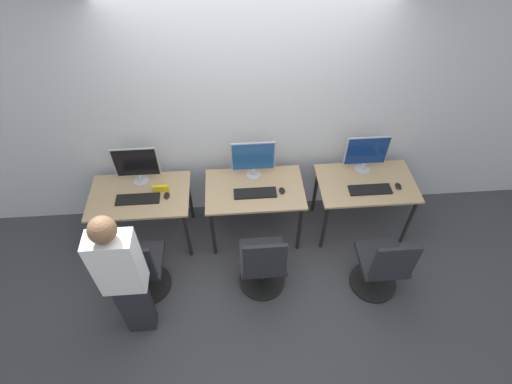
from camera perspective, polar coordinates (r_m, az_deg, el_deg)
name	(u,v)px	position (r m, az deg, el deg)	size (l,w,h in m)	color
ground_plane	(257,254)	(4.50, 0.12, -8.81)	(20.00, 20.00, 0.00)	#3D3D42
wall_back	(251,109)	(4.03, -0.69, 11.83)	(12.00, 0.05, 2.80)	silver
desk_left	(141,201)	(4.31, -16.13, -1.18)	(1.02, 0.64, 0.72)	tan
monitor_left	(136,164)	(4.23, -16.72, 3.81)	(0.45, 0.16, 0.44)	#B2B2B7
keyboard_left	(138,199)	(4.20, -16.52, -0.98)	(0.44, 0.14, 0.02)	black
mouse_left	(167,196)	(4.15, -12.63, -0.49)	(0.06, 0.09, 0.03)	black
office_chair_left	(141,270)	(4.09, -16.17, -10.66)	(0.48, 0.48, 0.91)	black
person_left	(123,276)	(3.51, -18.43, -11.38)	(0.36, 0.21, 1.58)	#232328
desk_center	(255,194)	(4.20, -0.20, -0.33)	(1.02, 0.64, 0.72)	tan
monitor_center	(253,158)	(4.12, -0.41, 4.83)	(0.45, 0.16, 0.44)	#B2B2B7
keyboard_center	(255,193)	(4.08, -0.12, -0.17)	(0.44, 0.14, 0.02)	black
mouse_center	(282,191)	(4.10, 3.73, 0.21)	(0.06, 0.09, 0.03)	black
office_chair_center	(263,266)	(3.96, 1.00, -10.47)	(0.48, 0.48, 0.91)	black
desk_right	(365,188)	(4.42, 15.34, 0.52)	(1.02, 0.64, 0.72)	tan
monitor_right	(366,153)	(4.34, 15.51, 5.43)	(0.45, 0.16, 0.44)	#B2B2B7
keyboard_right	(370,190)	(4.28, 15.98, 0.33)	(0.44, 0.14, 0.02)	black
mouse_right	(398,186)	(4.40, 19.66, 0.80)	(0.06, 0.09, 0.03)	black
office_chair_right	(382,268)	(4.14, 17.53, -10.29)	(0.48, 0.48, 0.91)	black
placard_left	(161,189)	(4.20, -13.46, 0.48)	(0.16, 0.03, 0.08)	yellow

